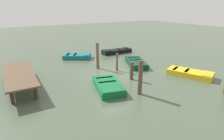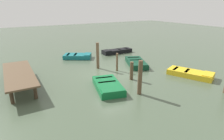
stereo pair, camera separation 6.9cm
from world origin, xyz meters
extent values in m
plane|color=#475642|center=(0.00, 0.00, 0.00)|extent=(80.00, 80.00, 0.00)
cube|color=brown|center=(1.11, 6.28, 0.90)|extent=(5.66, 1.79, 0.10)
cylinder|color=#3C2E20|center=(3.37, 6.84, 0.42)|extent=(0.20, 0.20, 0.85)
cylinder|color=#3C2E20|center=(3.36, 5.65, 0.42)|extent=(0.20, 0.20, 0.85)
cylinder|color=#3C2E20|center=(-1.14, 6.91, 0.42)|extent=(0.20, 0.20, 0.85)
cylinder|color=#3C2E20|center=(-1.15, 5.72, 0.42)|extent=(0.20, 0.20, 0.85)
cube|color=#0F602D|center=(-2.13, 1.57, 0.20)|extent=(3.16, 2.17, 0.40)
cube|color=orange|center=(-2.13, 1.57, 0.34)|extent=(2.66, 1.74, 0.04)
cube|color=#0F602D|center=(-3.21, 1.86, 0.43)|extent=(0.96, 1.45, 0.06)
cube|color=#B06E1E|center=(-1.92, 1.51, 0.38)|extent=(0.49, 1.16, 0.04)
cube|color=#B06E1E|center=(-1.16, 1.31, 0.38)|extent=(0.49, 1.16, 0.04)
cube|color=#14666B|center=(5.74, 0.60, 0.20)|extent=(2.56, 2.95, 0.40)
cube|color=beige|center=(5.74, 0.60, 0.34)|extent=(2.09, 2.46, 0.04)
cube|color=#14666B|center=(5.19, -0.27, 0.43)|extent=(1.35, 1.15, 0.06)
cube|color=#9B9789|center=(5.85, 0.77, 0.38)|extent=(1.01, 0.74, 0.04)
cube|color=#9B9789|center=(6.23, 1.38, 0.38)|extent=(1.01, 0.74, 0.04)
cube|color=gold|center=(-3.31, -4.81, 0.20)|extent=(3.41, 2.45, 0.40)
cube|color=#4C3319|center=(-3.31, -4.81, 0.34)|extent=(2.86, 2.00, 0.04)
cube|color=gold|center=(-4.44, -5.29, 0.43)|extent=(1.10, 1.37, 0.06)
cube|color=#42301E|center=(-3.09, -4.72, 0.38)|extent=(0.59, 1.03, 0.04)
cube|color=#42301E|center=(-2.30, -4.37, 0.38)|extent=(0.59, 1.03, 0.04)
cube|color=black|center=(5.54, -3.95, 0.20)|extent=(1.08, 3.40, 0.40)
cube|color=gray|center=(5.54, -3.95, 0.34)|extent=(0.85, 2.89, 0.04)
cube|color=black|center=(5.56, -2.63, 0.43)|extent=(0.94, 0.76, 0.06)
cube|color=#776E5D|center=(5.54, -4.21, 0.38)|extent=(0.81, 0.21, 0.04)
cube|color=#776E5D|center=(5.53, -5.14, 0.38)|extent=(0.81, 0.21, 0.04)
cube|color=#0C3823|center=(0.96, -3.06, 0.20)|extent=(3.45, 2.55, 0.40)
cube|color=maroon|center=(0.96, -3.06, 0.34)|extent=(2.90, 2.08, 0.04)
cube|color=#0C3823|center=(-0.17, -2.56, 0.43)|extent=(1.14, 1.43, 0.06)
cube|color=maroon|center=(1.17, -3.15, 0.38)|extent=(0.62, 1.07, 0.04)
cube|color=maroon|center=(1.97, -3.51, 0.38)|extent=(0.62, 1.07, 0.04)
cylinder|color=brown|center=(0.53, -0.79, 0.72)|extent=(0.16, 0.16, 1.44)
cylinder|color=brown|center=(1.86, 0.26, 1.09)|extent=(0.25, 0.25, 2.17)
cylinder|color=brown|center=(-1.60, -0.65, 0.65)|extent=(0.24, 0.24, 1.30)
cylinder|color=brown|center=(-3.71, 0.32, 1.04)|extent=(0.26, 0.26, 2.07)
camera|label=1|loc=(-11.52, 6.94, 5.02)|focal=29.98mm
camera|label=2|loc=(-11.56, 6.88, 5.02)|focal=29.98mm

